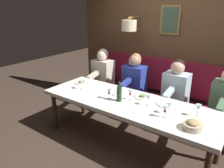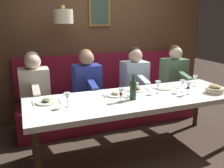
{
  "view_description": "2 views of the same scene",
  "coord_description": "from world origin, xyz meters",
  "px_view_note": "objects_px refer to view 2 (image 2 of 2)",
  "views": [
    {
      "loc": [
        -2.45,
        -1.5,
        2.05
      ],
      "look_at": [
        0.05,
        0.31,
        0.92
      ],
      "focal_mm": 34.53,
      "sensor_mm": 36.0,
      "label": 1
    },
    {
      "loc": [
        -2.51,
        1.3,
        1.66
      ],
      "look_at": [
        0.05,
        0.31,
        0.92
      ],
      "focal_mm": 38.44,
      "sensor_mm": 36.0,
      "label": 2
    }
  ],
  "objects_px": {
    "wine_glass_2": "(136,86)",
    "wine_glass_3": "(158,84)",
    "wine_glass_4": "(182,83)",
    "wine_bottle": "(133,90)",
    "diner_far": "(34,82)",
    "wine_glass_1": "(121,92)",
    "wine_glass_6": "(188,86)",
    "diner_nearest": "(174,70)",
    "wine_glass_5": "(195,79)",
    "diner_middle": "(87,78)",
    "wine_glass_0": "(67,97)",
    "dining_table": "(137,101)",
    "diner_near": "(135,74)",
    "bread_bowl": "(215,89)"
  },
  "relations": [
    {
      "from": "wine_glass_2",
      "to": "wine_glass_3",
      "type": "bearing_deg",
      "value": -93.41
    },
    {
      "from": "wine_glass_4",
      "to": "wine_bottle",
      "type": "distance_m",
      "value": 0.73
    },
    {
      "from": "wine_glass_3",
      "to": "wine_glass_2",
      "type": "bearing_deg",
      "value": 86.59
    },
    {
      "from": "wine_glass_1",
      "to": "wine_bottle",
      "type": "relative_size",
      "value": 0.55
    },
    {
      "from": "diner_middle",
      "to": "diner_far",
      "type": "xyz_separation_m",
      "value": [
        0.0,
        0.75,
        0.0
      ]
    },
    {
      "from": "diner_middle",
      "to": "wine_glass_5",
      "type": "relative_size",
      "value": 4.82
    },
    {
      "from": "diner_near",
      "to": "wine_glass_3",
      "type": "distance_m",
      "value": 0.85
    },
    {
      "from": "diner_middle",
      "to": "wine_glass_2",
      "type": "bearing_deg",
      "value": -153.78
    },
    {
      "from": "wine_glass_4",
      "to": "wine_bottle",
      "type": "bearing_deg",
      "value": 93.15
    },
    {
      "from": "diner_nearest",
      "to": "wine_glass_6",
      "type": "xyz_separation_m",
      "value": [
        -1.03,
        0.52,
        0.04
      ]
    },
    {
      "from": "wine_glass_1",
      "to": "wine_glass_0",
      "type": "bearing_deg",
      "value": 85.81
    },
    {
      "from": "wine_glass_5",
      "to": "dining_table",
      "type": "bearing_deg",
      "value": 96.77
    },
    {
      "from": "diner_far",
      "to": "wine_glass_5",
      "type": "bearing_deg",
      "value": -110.01
    },
    {
      "from": "wine_glass_0",
      "to": "wine_glass_4",
      "type": "bearing_deg",
      "value": -89.15
    },
    {
      "from": "wine_glass_2",
      "to": "diner_middle",
      "type": "bearing_deg",
      "value": 26.22
    },
    {
      "from": "wine_glass_5",
      "to": "wine_bottle",
      "type": "bearing_deg",
      "value": 100.03
    },
    {
      "from": "wine_glass_1",
      "to": "bread_bowl",
      "type": "bearing_deg",
      "value": -95.47
    },
    {
      "from": "wine_glass_2",
      "to": "wine_glass_5",
      "type": "height_order",
      "value": "same"
    },
    {
      "from": "diner_far",
      "to": "diner_nearest",
      "type": "bearing_deg",
      "value": -90.0
    },
    {
      "from": "dining_table",
      "to": "wine_glass_5",
      "type": "height_order",
      "value": "wine_glass_5"
    },
    {
      "from": "diner_middle",
      "to": "wine_glass_1",
      "type": "xyz_separation_m",
      "value": [
        -0.98,
        -0.13,
        0.04
      ]
    },
    {
      "from": "diner_far",
      "to": "bread_bowl",
      "type": "distance_m",
      "value": 2.42
    },
    {
      "from": "wine_glass_0",
      "to": "wine_bottle",
      "type": "xyz_separation_m",
      "value": [
        -0.02,
        -0.77,
        -0.0
      ]
    },
    {
      "from": "wine_glass_6",
      "to": "diner_near",
      "type": "bearing_deg",
      "value": 13.03
    },
    {
      "from": "dining_table",
      "to": "diner_far",
      "type": "height_order",
      "value": "diner_far"
    },
    {
      "from": "dining_table",
      "to": "wine_glass_3",
      "type": "bearing_deg",
      "value": -83.13
    },
    {
      "from": "diner_middle",
      "to": "wine_glass_5",
      "type": "bearing_deg",
      "value": -119.54
    },
    {
      "from": "diner_far",
      "to": "wine_glass_4",
      "type": "bearing_deg",
      "value": -117.11
    },
    {
      "from": "diner_far",
      "to": "wine_glass_0",
      "type": "distance_m",
      "value": 0.98
    },
    {
      "from": "wine_glass_6",
      "to": "wine_glass_5",
      "type": "bearing_deg",
      "value": -50.6
    },
    {
      "from": "diner_near",
      "to": "diner_far",
      "type": "distance_m",
      "value": 1.55
    },
    {
      "from": "diner_near",
      "to": "diner_far",
      "type": "bearing_deg",
      "value": 90.0
    },
    {
      "from": "wine_glass_1",
      "to": "wine_glass_2",
      "type": "distance_m",
      "value": 0.31
    },
    {
      "from": "bread_bowl",
      "to": "diner_middle",
      "type": "bearing_deg",
      "value": 51.72
    },
    {
      "from": "wine_glass_3",
      "to": "wine_glass_0",
      "type": "bearing_deg",
      "value": 94.47
    },
    {
      "from": "wine_glass_3",
      "to": "wine_glass_6",
      "type": "bearing_deg",
      "value": -119.99
    },
    {
      "from": "diner_nearest",
      "to": "diner_far",
      "type": "relative_size",
      "value": 1.0
    },
    {
      "from": "diner_far",
      "to": "wine_glass_5",
      "type": "distance_m",
      "value": 2.24
    },
    {
      "from": "dining_table",
      "to": "wine_glass_4",
      "type": "relative_size",
      "value": 16.3
    },
    {
      "from": "diner_near",
      "to": "wine_glass_3",
      "type": "relative_size",
      "value": 4.82
    },
    {
      "from": "wine_glass_6",
      "to": "diner_nearest",
      "type": "bearing_deg",
      "value": -26.6
    },
    {
      "from": "diner_near",
      "to": "bread_bowl",
      "type": "height_order",
      "value": "diner_near"
    },
    {
      "from": "diner_middle",
      "to": "wine_glass_0",
      "type": "distance_m",
      "value": 1.05
    },
    {
      "from": "diner_nearest",
      "to": "wine_glass_0",
      "type": "height_order",
      "value": "diner_nearest"
    },
    {
      "from": "diner_far",
      "to": "wine_glass_1",
      "type": "height_order",
      "value": "diner_far"
    },
    {
      "from": "dining_table",
      "to": "wine_glass_5",
      "type": "xyz_separation_m",
      "value": [
        0.11,
        -0.96,
        0.18
      ]
    },
    {
      "from": "diner_nearest",
      "to": "wine_glass_2",
      "type": "relative_size",
      "value": 4.82
    },
    {
      "from": "diner_near",
      "to": "wine_glass_1",
      "type": "relative_size",
      "value": 4.82
    },
    {
      "from": "wine_glass_5",
      "to": "wine_bottle",
      "type": "height_order",
      "value": "wine_bottle"
    },
    {
      "from": "bread_bowl",
      "to": "wine_glass_1",
      "type": "bearing_deg",
      "value": 84.53
    }
  ]
}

